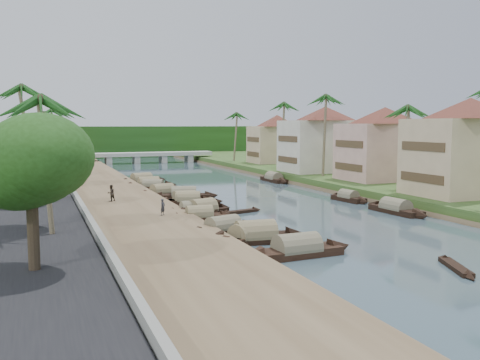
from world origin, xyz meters
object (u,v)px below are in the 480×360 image
object	(u,v)px
building_near	(469,146)
sampan_0	(297,250)
person_near	(163,207)
bridge	(150,155)
sampan_1	(256,237)

from	to	relation	value
building_near	sampan_0	size ratio (longest dim) A/B	1.70
building_near	person_near	size ratio (longest dim) A/B	10.35
bridge	person_near	xyz separation A→B (m)	(-13.62, -72.93, -0.20)
sampan_0	person_near	xyz separation A→B (m)	(-5.66, 14.30, 1.10)
building_near	person_near	distance (m)	32.99
sampan_1	bridge	bearing A→B (deg)	88.40
bridge	building_near	xyz separation A→B (m)	(18.99, -74.00, 4.66)
sampan_0	sampan_1	size ratio (longest dim) A/B	1.02
person_near	sampan_0	bearing A→B (deg)	-108.21
building_near	person_near	world-z (taller)	building_near
building_near	sampan_0	bearing A→B (deg)	-153.86
building_near	person_near	xyz separation A→B (m)	(-32.61, 1.07, -4.87)
sampan_0	person_near	distance (m)	15.42
building_near	sampan_1	bearing A→B (deg)	-163.30
sampan_1	person_near	world-z (taller)	person_near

